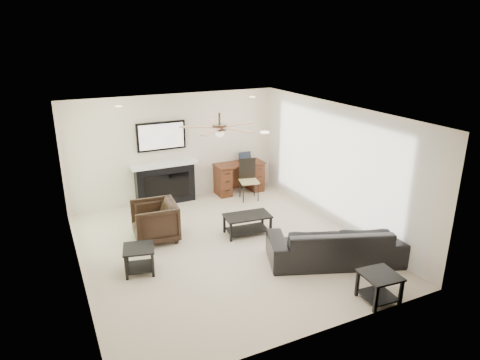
{
  "coord_description": "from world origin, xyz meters",
  "views": [
    {
      "loc": [
        -2.81,
        -6.56,
        3.79
      ],
      "look_at": [
        0.43,
        0.18,
        1.2
      ],
      "focal_mm": 32.0,
      "sensor_mm": 36.0,
      "label": 1
    }
  ],
  "objects_px": {
    "coffee_table": "(247,224)",
    "desk": "(239,178)",
    "sofa": "(335,243)",
    "fireplace_unit": "(164,164)",
    "armchair": "(155,221)"
  },
  "relations": [
    {
      "from": "coffee_table",
      "to": "fireplace_unit",
      "type": "relative_size",
      "value": 0.47
    },
    {
      "from": "coffee_table",
      "to": "armchair",
      "type": "bearing_deg",
      "value": 168.2
    },
    {
      "from": "coffee_table",
      "to": "fireplace_unit",
      "type": "xyz_separation_m",
      "value": [
        -0.98,
        2.27,
        0.75
      ]
    },
    {
      "from": "desk",
      "to": "coffee_table",
      "type": "bearing_deg",
      "value": -111.56
    },
    {
      "from": "coffee_table",
      "to": "desk",
      "type": "bearing_deg",
      "value": 74.57
    },
    {
      "from": "desk",
      "to": "sofa",
      "type": "bearing_deg",
      "value": -89.5
    },
    {
      "from": "armchair",
      "to": "desk",
      "type": "xyz_separation_m",
      "value": [
        2.57,
        1.64,
        0.0
      ]
    },
    {
      "from": "sofa",
      "to": "desk",
      "type": "distance_m",
      "value": 3.79
    },
    {
      "from": "sofa",
      "to": "fireplace_unit",
      "type": "height_order",
      "value": "fireplace_unit"
    },
    {
      "from": "coffee_table",
      "to": "desk",
      "type": "xyz_separation_m",
      "value": [
        0.87,
        2.19,
        0.18
      ]
    },
    {
      "from": "armchair",
      "to": "coffee_table",
      "type": "xyz_separation_m",
      "value": [
        1.7,
        -0.55,
        -0.18
      ]
    },
    {
      "from": "sofa",
      "to": "armchair",
      "type": "relative_size",
      "value": 2.76
    },
    {
      "from": "coffee_table",
      "to": "desk",
      "type": "height_order",
      "value": "desk"
    },
    {
      "from": "sofa",
      "to": "fireplace_unit",
      "type": "distance_m",
      "value": 4.35
    },
    {
      "from": "sofa",
      "to": "desk",
      "type": "relative_size",
      "value": 1.88
    }
  ]
}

